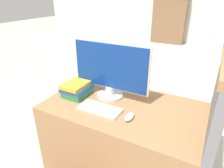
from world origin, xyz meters
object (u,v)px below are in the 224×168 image
at_px(monitor, 110,70).
at_px(book_stack, 77,89).
at_px(mouse, 129,117).
at_px(keyboard, 100,109).

bearing_deg(monitor, book_stack, -157.23).
height_order(monitor, mouse, monitor).
bearing_deg(book_stack, keyboard, -21.67).
distance_m(keyboard, book_stack, 0.31).
height_order(monitor, book_stack, monitor).
bearing_deg(monitor, keyboard, -80.86).
distance_m(mouse, book_stack, 0.53).
bearing_deg(keyboard, monitor, 99.14).
bearing_deg(book_stack, monitor, 22.77).
distance_m(keyboard, mouse, 0.23).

